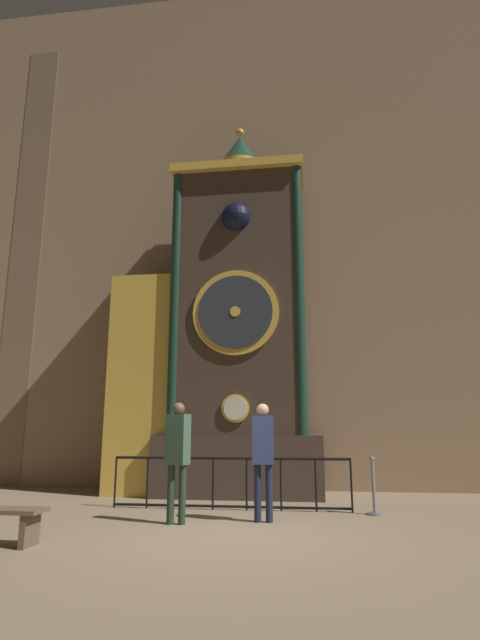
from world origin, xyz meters
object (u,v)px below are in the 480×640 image
object	(u,v)px
clock_tower	(222,333)
visitor_far	(263,450)
visitor_near	(178,450)
stanchion_post	(374,496)

from	to	relation	value
clock_tower	visitor_far	world-z (taller)	clock_tower
visitor_far	visitor_near	bearing A→B (deg)	-169.89
visitor_near	stanchion_post	bearing A→B (deg)	41.09
clock_tower	visitor_near	size ratio (longest dim) A/B	4.89
clock_tower	visitor_near	xyz separation A→B (m)	(-0.09, -3.42, -2.51)
clock_tower	visitor_far	bearing A→B (deg)	-68.56
visitor_far	stanchion_post	xyz separation A→B (m)	(1.79, 0.95, -0.79)
clock_tower	stanchion_post	size ratio (longest dim) A/B	9.36
stanchion_post	visitor_far	bearing A→B (deg)	-152.06
clock_tower	visitor_near	world-z (taller)	clock_tower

